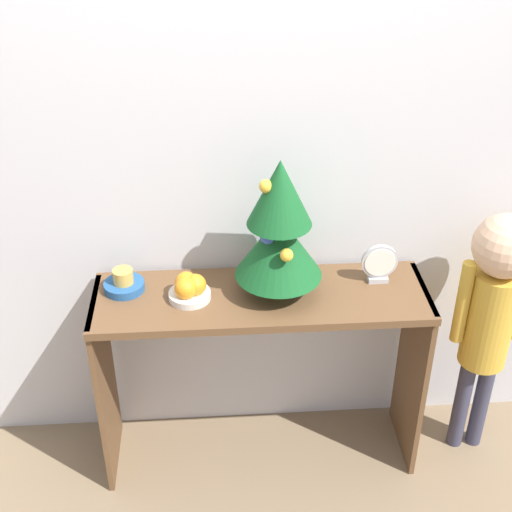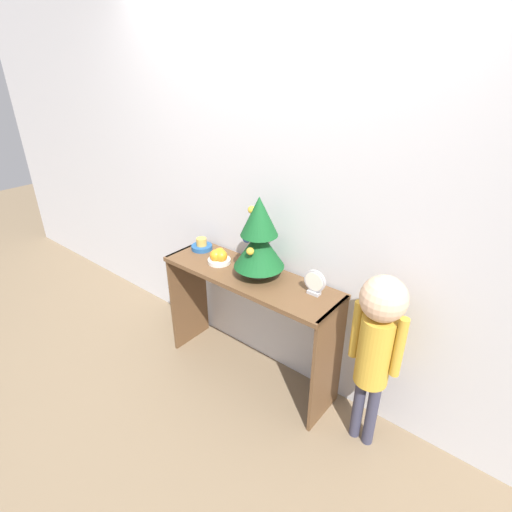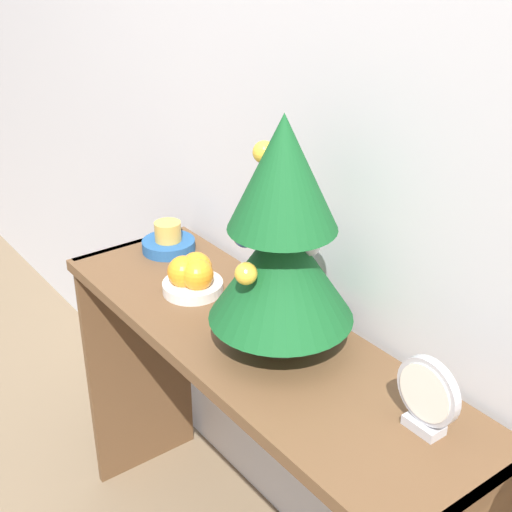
% 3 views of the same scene
% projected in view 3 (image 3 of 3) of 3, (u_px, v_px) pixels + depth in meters
% --- Properties ---
extents(back_wall, '(7.00, 0.05, 2.50)m').
position_uv_depth(back_wall, '(342.00, 121.00, 1.52)').
color(back_wall, silver).
rests_on(back_wall, ground_plane).
extents(console_table, '(1.22, 0.38, 0.80)m').
position_uv_depth(console_table, '(255.00, 402.00, 1.68)').
color(console_table, brown).
rests_on(console_table, ground_plane).
extents(mini_tree, '(0.31, 0.31, 0.52)m').
position_uv_depth(mini_tree, '(282.00, 238.00, 1.45)').
color(mini_tree, '#4C3828').
rests_on(mini_tree, console_table).
extents(fruit_bowl, '(0.15, 0.15, 0.10)m').
position_uv_depth(fruit_bowl, '(192.00, 276.00, 1.76)').
color(fruit_bowl, silver).
rests_on(fruit_bowl, console_table).
extents(singing_bowl, '(0.15, 0.15, 0.09)m').
position_uv_depth(singing_bowl, '(168.00, 241.00, 1.98)').
color(singing_bowl, '#235189').
rests_on(singing_bowl, console_table).
extents(desk_clock, '(0.13, 0.04, 0.15)m').
position_uv_depth(desk_clock, '(427.00, 396.00, 1.28)').
color(desk_clock, '#B2B2B7').
rests_on(desk_clock, console_table).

